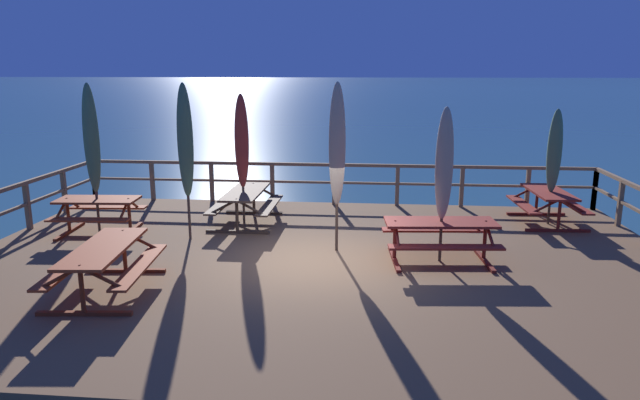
{
  "coord_description": "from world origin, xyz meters",
  "views": [
    {
      "loc": [
        1.04,
        -10.09,
        4.32
      ],
      "look_at": [
        0.0,
        0.72,
        1.83
      ],
      "focal_mm": 32.06,
      "sensor_mm": 36.0,
      "label": 1
    }
  ],
  "objects_px": {
    "picnic_table_back_left": "(98,208)",
    "picnic_table_front_right": "(104,258)",
    "patio_umbrella_tall_mid_left": "(444,165)",
    "patio_umbrella_short_mid": "(242,142)",
    "patio_umbrella_short_front": "(185,141)",
    "patio_umbrella_tall_mid_right": "(91,139)",
    "patio_umbrella_tall_back_right": "(337,145)",
    "picnic_table_mid_left": "(440,232)",
    "picnic_table_front_left": "(548,200)",
    "picnic_table_mid_centre": "(246,199)",
    "patio_umbrella_tall_front": "(554,152)"
  },
  "relations": [
    {
      "from": "patio_umbrella_short_front",
      "to": "patio_umbrella_tall_front",
      "type": "relative_size",
      "value": 1.23
    },
    {
      "from": "patio_umbrella_short_front",
      "to": "patio_umbrella_tall_mid_right",
      "type": "relative_size",
      "value": 1.0
    },
    {
      "from": "patio_umbrella_tall_mid_left",
      "to": "patio_umbrella_tall_front",
      "type": "xyz_separation_m",
      "value": [
        2.78,
        2.91,
        -0.14
      ]
    },
    {
      "from": "picnic_table_back_left",
      "to": "picnic_table_front_right",
      "type": "bearing_deg",
      "value": -62.3
    },
    {
      "from": "picnic_table_back_left",
      "to": "patio_umbrella_tall_mid_right",
      "type": "bearing_deg",
      "value": -95.0
    },
    {
      "from": "picnic_table_back_left",
      "to": "patio_umbrella_tall_mid_left",
      "type": "bearing_deg",
      "value": -9.42
    },
    {
      "from": "picnic_table_front_left",
      "to": "patio_umbrella_tall_mid_right",
      "type": "height_order",
      "value": "patio_umbrella_tall_mid_right"
    },
    {
      "from": "patio_umbrella_tall_front",
      "to": "patio_umbrella_short_mid",
      "type": "bearing_deg",
      "value": -175.38
    },
    {
      "from": "patio_umbrella_short_mid",
      "to": "patio_umbrella_tall_mid_right",
      "type": "xyz_separation_m",
      "value": [
        -2.95,
        -1.16,
        0.16
      ]
    },
    {
      "from": "picnic_table_mid_left",
      "to": "patio_umbrella_short_front",
      "type": "xyz_separation_m",
      "value": [
        -5.07,
        0.94,
        1.5
      ]
    },
    {
      "from": "patio_umbrella_tall_mid_left",
      "to": "picnic_table_mid_left",
      "type": "bearing_deg",
      "value": 155.04
    },
    {
      "from": "picnic_table_mid_left",
      "to": "patio_umbrella_tall_front",
      "type": "distance_m",
      "value": 4.18
    },
    {
      "from": "picnic_table_mid_left",
      "to": "picnic_table_front_right",
      "type": "bearing_deg",
      "value": -159.34
    },
    {
      "from": "picnic_table_back_left",
      "to": "patio_umbrella_tall_mid_right",
      "type": "relative_size",
      "value": 0.56
    },
    {
      "from": "patio_umbrella_short_front",
      "to": "patio_umbrella_tall_mid_left",
      "type": "distance_m",
      "value": 5.18
    },
    {
      "from": "patio_umbrella_tall_mid_right",
      "to": "picnic_table_front_right",
      "type": "bearing_deg",
      "value": -62.14
    },
    {
      "from": "patio_umbrella_short_front",
      "to": "patio_umbrella_tall_back_right",
      "type": "xyz_separation_m",
      "value": [
        3.13,
        -0.49,
        0.02
      ]
    },
    {
      "from": "picnic_table_front_right",
      "to": "patio_umbrella_short_front",
      "type": "distance_m",
      "value": 3.38
    },
    {
      "from": "patio_umbrella_short_mid",
      "to": "patio_umbrella_tall_front",
      "type": "bearing_deg",
      "value": 4.62
    },
    {
      "from": "picnic_table_front_left",
      "to": "patio_umbrella_tall_back_right",
      "type": "relative_size",
      "value": 0.59
    },
    {
      "from": "picnic_table_mid_left",
      "to": "patio_umbrella_short_front",
      "type": "height_order",
      "value": "patio_umbrella_short_front"
    },
    {
      "from": "picnic_table_back_left",
      "to": "picnic_table_front_left",
      "type": "distance_m",
      "value": 10.11
    },
    {
      "from": "patio_umbrella_tall_mid_left",
      "to": "patio_umbrella_tall_mid_right",
      "type": "distance_m",
      "value": 7.29
    },
    {
      "from": "picnic_table_front_left",
      "to": "patio_umbrella_tall_mid_right",
      "type": "distance_m",
      "value": 10.22
    },
    {
      "from": "picnic_table_mid_left",
      "to": "patio_umbrella_short_mid",
      "type": "height_order",
      "value": "patio_umbrella_short_mid"
    },
    {
      "from": "patio_umbrella_tall_mid_left",
      "to": "patio_umbrella_tall_mid_right",
      "type": "relative_size",
      "value": 0.89
    },
    {
      "from": "patio_umbrella_tall_mid_left",
      "to": "patio_umbrella_tall_back_right",
      "type": "relative_size",
      "value": 0.87
    },
    {
      "from": "picnic_table_front_right",
      "to": "patio_umbrella_tall_front",
      "type": "relative_size",
      "value": 0.87
    },
    {
      "from": "patio_umbrella_tall_mid_right",
      "to": "picnic_table_mid_left",
      "type": "bearing_deg",
      "value": -9.24
    },
    {
      "from": "patio_umbrella_tall_back_right",
      "to": "patio_umbrella_tall_front",
      "type": "bearing_deg",
      "value": 27.35
    },
    {
      "from": "picnic_table_mid_centre",
      "to": "patio_umbrella_tall_front",
      "type": "height_order",
      "value": "patio_umbrella_tall_front"
    },
    {
      "from": "patio_umbrella_tall_front",
      "to": "patio_umbrella_tall_back_right",
      "type": "height_order",
      "value": "patio_umbrella_tall_back_right"
    },
    {
      "from": "picnic_table_back_left",
      "to": "patio_umbrella_tall_front",
      "type": "distance_m",
      "value": 10.19
    },
    {
      "from": "picnic_table_mid_left",
      "to": "patio_umbrella_tall_mid_right",
      "type": "height_order",
      "value": "patio_umbrella_tall_mid_right"
    },
    {
      "from": "picnic_table_mid_centre",
      "to": "picnic_table_back_left",
      "type": "relative_size",
      "value": 1.16
    },
    {
      "from": "picnic_table_mid_left",
      "to": "patio_umbrella_tall_mid_left",
      "type": "distance_m",
      "value": 1.25
    },
    {
      "from": "patio_umbrella_tall_mid_right",
      "to": "patio_umbrella_tall_mid_left",
      "type": "bearing_deg",
      "value": -9.27
    },
    {
      "from": "picnic_table_mid_centre",
      "to": "picnic_table_back_left",
      "type": "bearing_deg",
      "value": -159.75
    },
    {
      "from": "picnic_table_front_left",
      "to": "patio_umbrella_tall_mid_left",
      "type": "bearing_deg",
      "value": -132.97
    },
    {
      "from": "patio_umbrella_short_front",
      "to": "patio_umbrella_short_mid",
      "type": "relative_size",
      "value": 1.09
    },
    {
      "from": "patio_umbrella_short_front",
      "to": "picnic_table_mid_left",
      "type": "bearing_deg",
      "value": -10.47
    },
    {
      "from": "patio_umbrella_short_front",
      "to": "patio_umbrella_tall_front",
      "type": "height_order",
      "value": "patio_umbrella_short_front"
    },
    {
      "from": "picnic_table_front_left",
      "to": "patio_umbrella_tall_mid_right",
      "type": "relative_size",
      "value": 0.59
    },
    {
      "from": "patio_umbrella_tall_mid_left",
      "to": "patio_umbrella_short_mid",
      "type": "height_order",
      "value": "patio_umbrella_short_mid"
    },
    {
      "from": "patio_umbrella_tall_back_right",
      "to": "picnic_table_front_right",
      "type": "bearing_deg",
      "value": -144.55
    },
    {
      "from": "patio_umbrella_short_front",
      "to": "patio_umbrella_tall_mid_left",
      "type": "xyz_separation_m",
      "value": [
        5.09,
        -0.94,
        -0.24
      ]
    },
    {
      "from": "patio_umbrella_short_front",
      "to": "patio_umbrella_tall_back_right",
      "type": "bearing_deg",
      "value": -8.91
    },
    {
      "from": "picnic_table_back_left",
      "to": "patio_umbrella_short_front",
      "type": "xyz_separation_m",
      "value": [
        2.11,
        -0.25,
        1.51
      ]
    },
    {
      "from": "picnic_table_front_right",
      "to": "picnic_table_back_left",
      "type": "relative_size",
      "value": 1.27
    },
    {
      "from": "picnic_table_front_right",
      "to": "picnic_table_back_left",
      "type": "xyz_separation_m",
      "value": [
        -1.71,
        3.25,
        -0.01
      ]
    }
  ]
}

